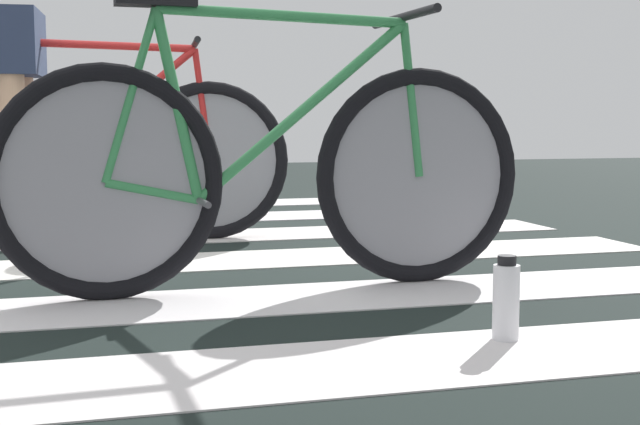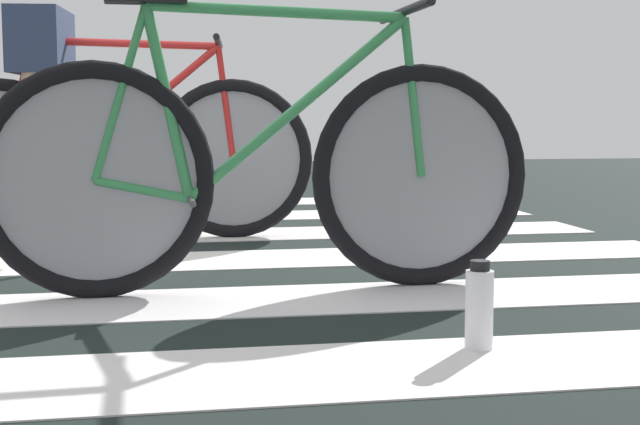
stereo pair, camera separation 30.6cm
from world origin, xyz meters
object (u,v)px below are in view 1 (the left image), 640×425
object	(u,v)px
water_bottle	(506,301)
bicycle_1_of_4	(269,171)
bicycle_2_of_4	(93,156)
cyclist_2_of_4	(17,94)

from	to	relation	value
water_bottle	bicycle_1_of_4	bearing A→B (deg)	118.23
bicycle_1_of_4	water_bottle	xyz separation A→B (m)	(0.42, -0.79, -0.28)
bicycle_1_of_4	bicycle_2_of_4	bearing A→B (deg)	109.42
bicycle_1_of_4	cyclist_2_of_4	xyz separation A→B (m)	(-0.82, 1.34, 0.27)
cyclist_2_of_4	water_bottle	size ratio (longest dim) A/B	4.71
cyclist_2_of_4	water_bottle	xyz separation A→B (m)	(1.24, -2.13, -0.55)
bicycle_2_of_4	water_bottle	bearing A→B (deg)	-61.02
bicycle_2_of_4	water_bottle	distance (m)	2.32
bicycle_2_of_4	water_bottle	size ratio (longest dim) A/B	8.07
cyclist_2_of_4	water_bottle	world-z (taller)	cyclist_2_of_4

